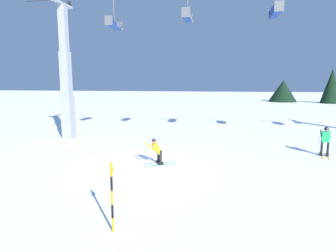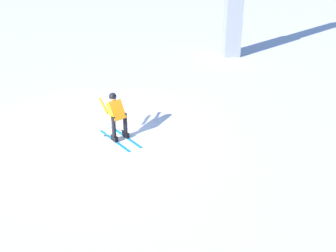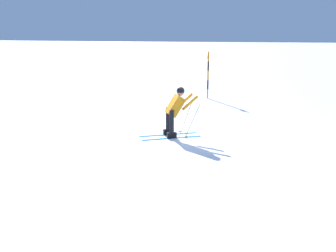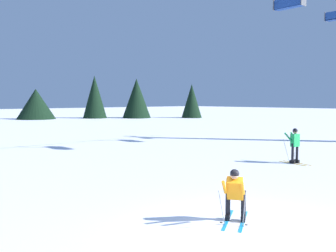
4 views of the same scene
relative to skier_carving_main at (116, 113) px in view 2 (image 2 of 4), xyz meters
name	(u,v)px [view 2 (image 2 of 4)]	position (x,y,z in m)	size (l,w,h in m)	color
ground_plane	(95,132)	(-0.47, -0.73, -0.84)	(260.00, 260.00, 0.00)	white
skier_carving_main	(116,113)	(0.00, 0.00, 0.00)	(1.78, 1.40, 1.60)	#198CCC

